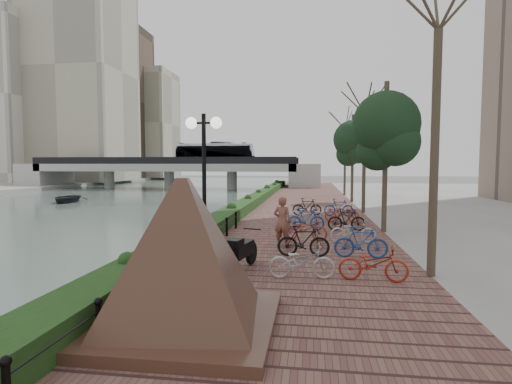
% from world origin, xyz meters
% --- Properties ---
extents(ground, '(220.00, 220.00, 0.00)m').
position_xyz_m(ground, '(0.00, 0.00, 0.00)').
color(ground, '#59595B').
rests_on(ground, ground).
extents(river_water, '(30.00, 130.00, 0.02)m').
position_xyz_m(river_water, '(-15.00, 25.00, 0.01)').
color(river_water, '#4C5F56').
rests_on(river_water, ground).
extents(promenade, '(8.00, 75.00, 0.50)m').
position_xyz_m(promenade, '(4.00, 17.50, 0.25)').
color(promenade, brown).
rests_on(promenade, ground).
extents(hedge, '(1.10, 56.00, 0.60)m').
position_xyz_m(hedge, '(0.60, 20.00, 0.80)').
color(hedge, black).
rests_on(hedge, promenade).
extents(chain_fence, '(0.10, 14.10, 0.70)m').
position_xyz_m(chain_fence, '(1.40, 2.00, 0.85)').
color(chain_fence, black).
rests_on(chain_fence, promenade).
extents(granite_monument, '(5.19, 5.19, 2.71)m').
position_xyz_m(granite_monument, '(2.55, -2.10, 1.88)').
color(granite_monument, '#3F251B').
rests_on(granite_monument, promenade).
extents(lamppost, '(1.02, 0.32, 4.33)m').
position_xyz_m(lamppost, '(1.90, 1.73, 3.67)').
color(lamppost, black).
rests_on(lamppost, promenade).
extents(motorcycle, '(0.93, 1.83, 1.09)m').
position_xyz_m(motorcycle, '(2.93, 1.90, 1.05)').
color(motorcycle, black).
rests_on(motorcycle, promenade).
extents(pedestrian, '(0.75, 0.59, 1.81)m').
position_xyz_m(pedestrian, '(3.82, 5.20, 1.40)').
color(pedestrian, brown).
rests_on(pedestrian, promenade).
extents(bicycle_parking, '(2.40, 14.69, 1.00)m').
position_xyz_m(bicycle_parking, '(5.50, 7.59, 0.97)').
color(bicycle_parking, '#A9AAAE').
rests_on(bicycle_parking, promenade).
extents(street_trees, '(3.20, 37.12, 6.80)m').
position_xyz_m(street_trees, '(8.00, 12.68, 3.69)').
color(street_trees, '#3C3023').
rests_on(street_trees, promenade).
extents(bridge, '(36.00, 10.77, 6.50)m').
position_xyz_m(bridge, '(-13.62, 45.00, 3.37)').
color(bridge, '#A9A9A4').
rests_on(bridge, ground).
extents(boat, '(3.52, 4.39, 0.81)m').
position_xyz_m(boat, '(-16.97, 24.08, 0.43)').
color(boat, black).
rests_on(boat, river_water).
extents(far_buildings, '(35.00, 38.00, 38.00)m').
position_xyz_m(far_buildings, '(-41.66, 65.91, 16.12)').
color(far_buildings, '#A39E88').
rests_on(far_buildings, far_bank).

